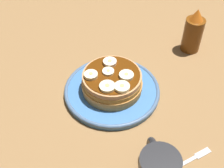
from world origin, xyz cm
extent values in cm
cube|color=olive|center=(0.00, 0.00, -1.50)|extent=(140.00, 140.00, 3.00)
cylinder|color=#3F72B2|center=(0.00, 0.00, 0.68)|extent=(22.84, 22.84, 1.37)
torus|color=#496588|center=(0.00, 0.00, 1.16)|extent=(23.11, 23.11, 0.96)
cylinder|color=#AF8046|center=(-0.39, -0.02, 1.96)|extent=(14.24, 14.24, 1.17)
cylinder|color=#C6873F|center=(-0.28, -0.14, 3.13)|extent=(14.41, 14.41, 1.17)
cylinder|color=#B27A31|center=(-0.50, -0.46, 4.31)|extent=(14.00, 14.00, 1.17)
cylinder|color=tan|center=(-0.29, -0.24, 5.48)|extent=(13.82, 13.82, 1.17)
cylinder|color=#592B0A|center=(0.00, 0.00, 6.15)|extent=(12.96, 12.96, 0.16)
cylinder|color=#F2F0C5|center=(0.78, 0.77, 6.40)|extent=(2.75, 2.75, 0.67)
cylinder|color=tan|center=(0.78, 0.77, 6.78)|extent=(0.77, 0.77, 0.08)
cylinder|color=#F3EAB6|center=(-4.63, -1.55, 6.51)|extent=(3.47, 3.47, 0.89)
cylinder|color=tan|center=(-4.63, -1.55, 7.00)|extent=(0.97, 0.97, 0.08)
cylinder|color=#F4F1C6|center=(-1.16, -3.13, 6.51)|extent=(3.33, 3.33, 0.88)
cylinder|color=tan|center=(-1.16, -3.13, 6.99)|extent=(0.93, 0.93, 0.08)
cylinder|color=#F4EAB8|center=(0.31, 4.83, 6.55)|extent=(3.13, 3.13, 0.97)
cylinder|color=tan|center=(0.31, 4.83, 7.07)|extent=(0.88, 0.88, 0.08)
cylinder|color=#FAE5C5|center=(3.84, -0.17, 6.53)|extent=(3.24, 3.24, 0.93)
cylinder|color=tan|center=(3.84, -0.17, 7.03)|extent=(0.91, 0.91, 0.08)
cylinder|color=#F0E9BA|center=(-4.04, 1.58, 6.48)|extent=(3.59, 3.59, 0.82)
cylinder|color=tan|center=(-4.04, 1.58, 6.93)|extent=(1.00, 1.00, 0.08)
cylinder|color=black|center=(-24.34, -4.88, 8.03)|extent=(6.16, 6.16, 0.54)
torus|color=#262628|center=(-20.54, -4.88, 4.46)|extent=(6.30, 1.30, 6.30)
cube|color=silver|center=(-21.58, -9.93, 0.25)|extent=(4.05, 9.12, 0.50)
cube|color=silver|center=(-19.26, -16.00, 0.25)|extent=(2.43, 3.72, 0.50)
cylinder|color=brown|center=(13.98, -24.22, 4.81)|extent=(5.23, 5.23, 9.62)
cone|color=orange|center=(13.98, -24.22, 11.19)|extent=(3.66, 3.66, 3.14)
camera|label=1|loc=(-47.86, 6.57, 52.12)|focal=46.62mm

